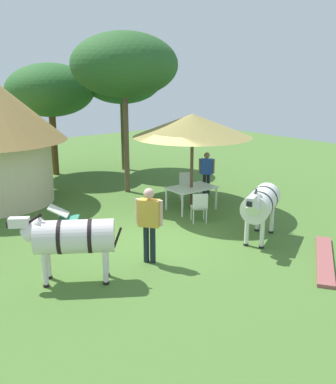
# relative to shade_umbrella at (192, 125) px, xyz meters

# --- Properties ---
(ground_plane) EXTENTS (36.00, 36.00, 0.00)m
(ground_plane) POSITION_rel_shade_umbrella_xyz_m (-2.34, -1.10, -2.67)
(ground_plane) COLOR #4A712F
(shade_umbrella) EXTENTS (3.64, 3.64, 3.02)m
(shade_umbrella) POSITION_rel_shade_umbrella_xyz_m (0.00, 0.00, 0.00)
(shade_umbrella) COLOR brown
(shade_umbrella) RESTS_ON ground_plane
(patio_dining_table) EXTENTS (1.52, 1.04, 0.74)m
(patio_dining_table) POSITION_rel_shade_umbrella_xyz_m (0.00, 0.00, -2.01)
(patio_dining_table) COLOR silver
(patio_dining_table) RESTS_ON ground_plane
(patio_chair_west_end) EXTENTS (0.60, 0.59, 0.90)m
(patio_chair_west_end) POSITION_rel_shade_umbrella_xyz_m (0.70, 1.06, -2.15)
(patio_chair_west_end) COLOR silver
(patio_chair_west_end) RESTS_ON ground_plane
(patio_chair_east_end) EXTENTS (0.59, 0.59, 0.90)m
(patio_chair_east_end) POSITION_rel_shade_umbrella_xyz_m (-0.66, -1.09, -2.15)
(patio_chair_east_end) COLOR silver
(patio_chair_east_end) RESTS_ON ground_plane
(guest_beside_umbrella) EXTENTS (0.41, 0.45, 1.55)m
(guest_beside_umbrella) POSITION_rel_shade_umbrella_xyz_m (1.52, 0.92, -1.74)
(guest_beside_umbrella) COLOR black
(guest_beside_umbrella) RESTS_ON ground_plane
(standing_watcher) EXTENTS (0.46, 0.52, 1.76)m
(standing_watcher) POSITION_rel_shade_umbrella_xyz_m (-3.38, -2.36, -1.61)
(standing_watcher) COLOR black
(standing_watcher) RESTS_ON ground_plane
(striped_lounge_chair) EXTENTS (0.97, 0.90, 0.59)m
(striped_lounge_chair) POSITION_rel_shade_umbrella_xyz_m (-3.80, 1.15, -2.42)
(striped_lounge_chair) COLOR #358F73
(striped_lounge_chair) RESTS_ON ground_plane
(zebra_nearest_camera) EXTENTS (2.02, 1.32, 1.52)m
(zebra_nearest_camera) POSITION_rel_shade_umbrella_xyz_m (-0.34, -3.03, -1.69)
(zebra_nearest_camera) COLOR silver
(zebra_nearest_camera) RESTS_ON ground_plane
(zebra_by_umbrella) EXTENTS (1.99, 1.50, 1.52)m
(zebra_by_umbrella) POSITION_rel_shade_umbrella_xyz_m (-5.18, -2.15, -1.69)
(zebra_by_umbrella) COLOR silver
(zebra_by_umbrella) RESTS_ON ground_plane
(acacia_tree_right_background) EXTENTS (3.42, 3.42, 4.95)m
(acacia_tree_right_background) POSITION_rel_shade_umbrella_xyz_m (1.62, 6.33, 1.23)
(acacia_tree_right_background) COLOR #4F4D26
(acacia_tree_right_background) RESTS_ON ground_plane
(acacia_tree_behind_hut) EXTENTS (3.59, 3.59, 4.60)m
(acacia_tree_behind_hut) POSITION_rel_shade_umbrella_xyz_m (-1.21, 7.36, 0.83)
(acacia_tree_behind_hut) COLOR #533A1C
(acacia_tree_behind_hut) RESTS_ON ground_plane
(acacia_tree_far_lawn) EXTENTS (3.66, 3.66, 5.57)m
(acacia_tree_far_lawn) POSITION_rel_shade_umbrella_xyz_m (-0.38, 3.07, 1.79)
(acacia_tree_far_lawn) COLOR brown
(acacia_tree_far_lawn) RESTS_ON ground_plane
(brick_patio_kerb) EXTENTS (2.53, 1.84, 0.08)m
(brick_patio_kerb) POSITION_rel_shade_umbrella_xyz_m (-0.19, -4.86, -2.63)
(brick_patio_kerb) COLOR #984E4C
(brick_patio_kerb) RESTS_ON ground_plane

